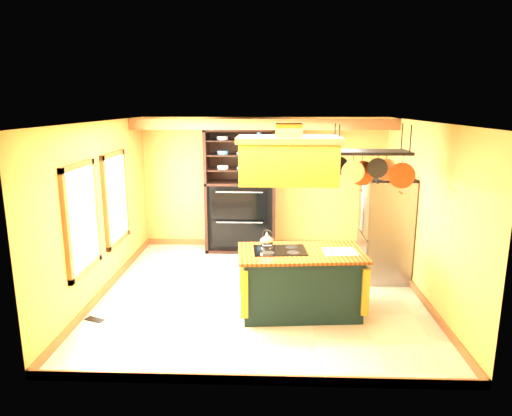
# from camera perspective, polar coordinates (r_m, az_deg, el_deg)

# --- Properties ---
(floor) EXTENTS (5.00, 5.00, 0.00)m
(floor) POSITION_cam_1_polar(r_m,az_deg,el_deg) (7.46, 0.57, -10.47)
(floor) COLOR beige
(floor) RESTS_ON ground
(ceiling) EXTENTS (5.00, 5.00, 0.00)m
(ceiling) POSITION_cam_1_polar(r_m,az_deg,el_deg) (6.86, 0.62, 10.73)
(ceiling) COLOR white
(ceiling) RESTS_ON wall_back
(wall_back) EXTENTS (5.00, 0.02, 2.70)m
(wall_back) POSITION_cam_1_polar(r_m,az_deg,el_deg) (9.49, 1.00, 3.13)
(wall_back) COLOR #BF9145
(wall_back) RESTS_ON floor
(wall_front) EXTENTS (5.00, 0.02, 2.70)m
(wall_front) POSITION_cam_1_polar(r_m,az_deg,el_deg) (4.64, -0.25, -7.39)
(wall_front) COLOR #BF9145
(wall_front) RESTS_ON floor
(wall_left) EXTENTS (0.02, 5.00, 2.70)m
(wall_left) POSITION_cam_1_polar(r_m,az_deg,el_deg) (7.53, -18.80, -0.14)
(wall_left) COLOR #BF9145
(wall_left) RESTS_ON floor
(wall_right) EXTENTS (0.02, 5.00, 2.70)m
(wall_right) POSITION_cam_1_polar(r_m,az_deg,el_deg) (7.41, 20.31, -0.46)
(wall_right) COLOR #BF9145
(wall_right) RESTS_ON floor
(ceiling_beam) EXTENTS (5.00, 0.15, 0.20)m
(ceiling_beam) POSITION_cam_1_polar(r_m,az_deg,el_deg) (8.56, 0.92, 10.42)
(ceiling_beam) COLOR #9A5D2F
(ceiling_beam) RESTS_ON ceiling
(window_near) EXTENTS (0.06, 1.06, 1.56)m
(window_near) POSITION_cam_1_polar(r_m,az_deg,el_deg) (6.78, -20.92, -1.26)
(window_near) COLOR #9A5D2F
(window_near) RESTS_ON wall_left
(window_far) EXTENTS (0.06, 1.06, 1.56)m
(window_far) POSITION_cam_1_polar(r_m,az_deg,el_deg) (8.06, -17.11, 1.16)
(window_far) COLOR #9A5D2F
(window_far) RESTS_ON wall_left
(kitchen_island) EXTENTS (1.85, 1.13, 1.11)m
(kitchen_island) POSITION_cam_1_polar(r_m,az_deg,el_deg) (6.66, 5.54, -9.11)
(kitchen_island) COLOR black
(kitchen_island) RESTS_ON floor
(range_hood) EXTENTS (1.39, 0.78, 0.80)m
(range_hood) POSITION_cam_1_polar(r_m,az_deg,el_deg) (6.21, 4.06, 6.22)
(range_hood) COLOR gold
(range_hood) RESTS_ON ceiling
(pot_rack) EXTENTS (1.12, 0.51, 0.84)m
(pot_rack) POSITION_cam_1_polar(r_m,az_deg,el_deg) (6.35, 14.20, 5.67)
(pot_rack) COLOR black
(pot_rack) RESTS_ON ceiling
(refrigerator) EXTENTS (0.76, 0.89, 1.74)m
(refrigerator) POSITION_cam_1_polar(r_m,az_deg,el_deg) (8.11, 15.77, -2.69)
(refrigerator) COLOR gray
(refrigerator) RESTS_ON floor
(hutch) EXTENTS (1.41, 0.64, 2.49)m
(hutch) POSITION_cam_1_polar(r_m,az_deg,el_deg) (9.32, -1.91, 0.42)
(hutch) COLOR black
(hutch) RESTS_ON floor
(floor_register) EXTENTS (0.30, 0.22, 0.01)m
(floor_register) POSITION_cam_1_polar(r_m,az_deg,el_deg) (6.96, -19.52, -13.01)
(floor_register) COLOR black
(floor_register) RESTS_ON floor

